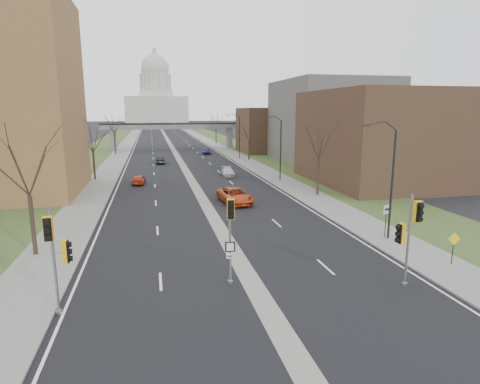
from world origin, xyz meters
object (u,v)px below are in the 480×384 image
object	(u,v)px
signal_pole_left	(56,248)
car_right_far	(206,151)
car_left_near	(139,179)
signal_pole_right	(409,229)
car_right_mid	(228,172)
signal_pole_median	(230,225)
car_left_far	(161,160)
car_right_near	(235,196)
warning_sign	(454,244)
speed_limit_sign	(386,215)

from	to	relation	value
signal_pole_left	car_right_far	xyz separation A→B (m)	(16.10, 68.60, -2.75)
car_left_near	signal_pole_right	bearing A→B (deg)	118.34
car_right_mid	signal_pole_median	bearing A→B (deg)	-96.59
car_left_far	car_right_near	bearing A→B (deg)	104.81
signal_pole_left	car_right_mid	world-z (taller)	signal_pole_left
signal_pole_left	car_left_near	xyz separation A→B (m)	(2.62, 34.51, -2.74)
signal_pole_right	car_right_near	bearing A→B (deg)	98.17
warning_sign	car_right_mid	xyz separation A→B (m)	(-7.17, 37.07, -0.83)
warning_sign	car_left_near	distance (m)	38.55
warning_sign	car_right_far	xyz separation A→B (m)	(-6.26, 67.20, -0.82)
car_left_near	car_left_far	size ratio (longest dim) A/B	0.88
signal_pole_median	car_right_mid	bearing A→B (deg)	84.25
signal_pole_right	car_left_near	distance (m)	38.42
signal_pole_right	car_right_far	world-z (taller)	signal_pole_right
signal_pole_median	signal_pole_left	bearing A→B (deg)	-165.16
signal_pole_median	speed_limit_sign	world-z (taller)	signal_pole_median
speed_limit_sign	car_left_near	distance (m)	33.15
car_left_near	car_right_far	bearing A→B (deg)	-106.17
car_left_far	signal_pole_left	bearing A→B (deg)	87.31
car_left_near	car_right_far	world-z (taller)	car_left_near
car_right_mid	signal_pole_right	bearing A→B (deg)	-82.70
speed_limit_sign	car_right_near	size ratio (longest dim) A/B	0.44
car_right_mid	car_right_far	distance (m)	30.14
signal_pole_right	car_right_mid	world-z (taller)	signal_pole_right
signal_pole_median	car_left_far	world-z (taller)	signal_pole_median
car_right_far	signal_pole_left	bearing A→B (deg)	-103.94
signal_pole_median	speed_limit_sign	size ratio (longest dim) A/B	2.00
car_right_near	car_left_near	bearing A→B (deg)	120.54
speed_limit_sign	car_right_mid	size ratio (longest dim) A/B	0.59
warning_sign	car_right_far	world-z (taller)	warning_sign
signal_pole_right	car_left_near	world-z (taller)	signal_pole_right
speed_limit_sign	car_right_far	distance (m)	61.67
signal_pole_median	car_right_mid	world-z (taller)	signal_pole_median
car_left_near	speed_limit_sign	bearing A→B (deg)	129.76
signal_pole_left	car_left_far	world-z (taller)	signal_pole_left
signal_pole_median	signal_pole_right	world-z (taller)	signal_pole_right
signal_pole_left	signal_pole_right	xyz separation A→B (m)	(17.56, -0.78, -0.01)
car_left_far	car_right_near	world-z (taller)	car_right_near
car_left_far	car_right_far	size ratio (longest dim) A/B	1.15
signal_pole_right	car_right_mid	distance (m)	39.42
warning_sign	signal_pole_left	bearing A→B (deg)	-169.57
signal_pole_left	car_left_near	bearing A→B (deg)	83.82
car_right_far	car_right_near	bearing A→B (deg)	-94.86
signal_pole_left	car_right_far	bearing A→B (deg)	74.96
speed_limit_sign	signal_pole_left	bearing A→B (deg)	-172.74
speed_limit_sign	warning_sign	bearing A→B (deg)	-91.08
signal_pole_right	car_right_near	size ratio (longest dim) A/B	0.90
signal_pole_left	signal_pole_right	bearing A→B (deg)	-4.38
car_right_near	signal_pole_left	bearing A→B (deg)	-127.33
car_left_far	car_right_far	xyz separation A→B (m)	(10.17, 13.80, -0.07)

